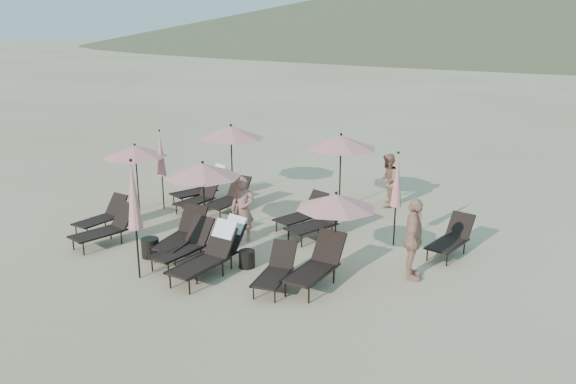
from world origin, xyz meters
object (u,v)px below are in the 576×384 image
Objects in this scene: lounger_1 at (106,228)px; umbrella_open_3 at (231,132)px; lounger_12 at (184,245)px; umbrella_open_1 at (203,170)px; lounger_11 at (451,238)px; umbrella_open_4 at (341,142)px; lounger_2 at (182,234)px; beachgoer_c at (413,239)px; beachgoer_a at (243,209)px; lounger_13 at (208,254)px; beachgoer_b at (387,181)px; side_table_1 at (247,259)px; lounger_4 at (276,270)px; lounger_6 at (203,185)px; umbrella_closed_1 at (397,181)px; umbrella_closed_2 at (161,154)px; lounger_9 at (303,213)px; umbrella_open_0 at (135,151)px; umbrella_closed_0 at (134,196)px; lounger_7 at (199,197)px; lounger_8 at (229,197)px; lounger_10 at (318,221)px; lounger_0 at (103,215)px; side_table_0 at (150,248)px; lounger_5 at (317,264)px; lounger_3 at (218,247)px; umbrella_open_2 at (336,201)px.

lounger_1 is 0.74× the size of umbrella_open_3.
umbrella_open_1 reaches higher than lounger_12.
umbrella_open_4 is at bearing 162.35° from lounger_11.
lounger_2 is 1.02× the size of beachgoer_c.
umbrella_open_3 is 1.40× the size of beachgoer_a.
lounger_13 is 0.99× the size of beachgoer_c.
lounger_13 is at bearing 104.41° from beachgoer_c.
lounger_1 is 8.70m from beachgoer_b.
umbrella_open_3 reaches higher than side_table_1.
lounger_4 is 7.04m from lounger_6.
lounger_11 is 0.97× the size of beachgoer_a.
umbrella_closed_2 is (-7.42, -0.99, 0.02)m from umbrella_closed_1.
lounger_9 is 0.83× the size of umbrella_open_0.
lounger_13 reaches higher than lounger_11.
lounger_6 is at bearing 111.70° from lounger_2.
lounger_13 is 2.11m from umbrella_closed_0.
umbrella_open_0 reaches higher than lounger_7.
umbrella_open_1 is (0.98, -2.26, 1.46)m from lounger_8.
lounger_0 is at bearing -135.12° from lounger_10.
lounger_6 reaches higher than lounger_2.
side_table_0 is at bearing -161.74° from side_table_1.
lounger_7 reaches higher than lounger_0.
lounger_11 is at bearing -26.37° from beachgoer_c.
umbrella_closed_1 reaches higher than lounger_2.
umbrella_open_4 is at bearing 111.44° from lounger_5.
umbrella_closed_1 reaches higher than lounger_3.
umbrella_open_4 is at bearing 123.58° from lounger_10.
umbrella_open_3 is at bearing 177.50° from lounger_11.
beachgoer_b is at bearing 142.72° from lounger_11.
beachgoer_b is at bearing 84.54° from lounger_3.
lounger_12 is at bearing -38.87° from umbrella_closed_2.
lounger_9 is 4.24× the size of side_table_1.
lounger_8 is 2.57m from beachgoer_a.
lounger_11 is (7.90, 4.24, -0.02)m from lounger_1.
beachgoer_a is at bearing -151.11° from lounger_11.
beachgoer_b is (3.28, 7.18, 0.62)m from side_table_0.
umbrella_open_3 reaches higher than lounger_7.
beachgoer_a reaches higher than side_table_1.
lounger_7 is 0.82× the size of umbrella_open_2.
lounger_2 is 1.10× the size of lounger_12.
lounger_7 is 0.92× the size of lounger_12.
lounger_13 reaches higher than lounger_3.
beachgoer_c is at bearing 32.63° from umbrella_closed_0.
lounger_0 is 3.27× the size of side_table_0.
lounger_7 is 0.90× the size of lounger_8.
umbrella_closed_1 is (0.46, 2.45, 0.01)m from umbrella_open_2.
lounger_10 is at bearing -163.41° from umbrella_closed_1.
lounger_4 is at bearing -116.66° from lounger_11.
umbrella_open_1 is at bearing 97.48° from umbrella_closed_0.
lounger_2 is at bearing -38.11° from umbrella_closed_2.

